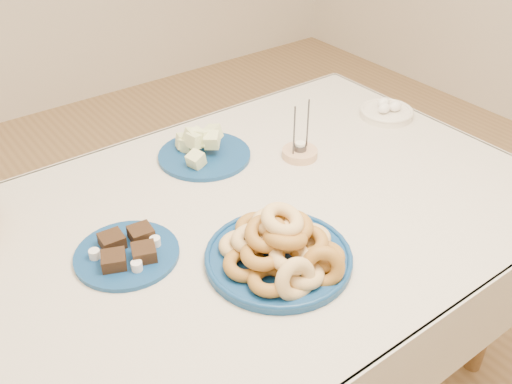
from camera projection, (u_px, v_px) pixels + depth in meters
dining_table at (245, 244)px, 1.59m from camera, size 1.71×1.11×0.75m
donut_platter at (281, 249)px, 1.34m from camera, size 0.43×0.43×0.16m
melon_plate at (201, 149)px, 1.75m from camera, size 0.37×0.37×0.10m
brownie_plate at (127, 252)px, 1.38m from camera, size 0.28×0.28×0.04m
candle_holder at (300, 152)px, 1.76m from camera, size 0.13×0.13×0.18m
egg_bowl at (387, 111)px, 1.98m from camera, size 0.20×0.20×0.06m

